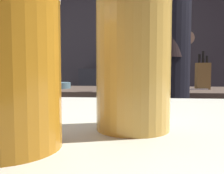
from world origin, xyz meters
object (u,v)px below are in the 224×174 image
Objects in this scene: chefs_knife at (193,89)px; pint_glass_near at (5,63)px; mixing_bowl at (60,85)px; bartender at (160,86)px; knife_block at (203,75)px; bottle_vinegar at (123,63)px; pint_glass_far at (133,53)px; bottle_olive_oil at (141,61)px; bottle_hot_sauce at (152,61)px; bottle_soy at (103,63)px.

pint_glass_near reaches higher than chefs_knife.
pint_glass_near is at bearing -74.52° from mixing_bowl.
bartender is at bearing -32.26° from mixing_bowl.
knife_block is at bearing 21.62° from chefs_knife.
pint_glass_near is 3.03m from bottle_vinegar.
bottle_vinegar reaches higher than pint_glass_far.
bartender is at bearing -87.58° from bottle_olive_oil.
bottle_hot_sauce is at bearing 10.97° from bottle_olive_oil.
bartender reaches higher than bottle_olive_oil.
bottle_vinegar is (-0.14, 2.96, 0.05)m from pint_glass_far.
pint_glass_near is 0.12m from pint_glass_far.
bartender is at bearing 79.47° from pint_glass_near.
bottle_soy reaches higher than chefs_knife.
bottle_vinegar is (-0.05, 3.02, 0.06)m from pint_glass_near.
chefs_knife is at bearing -74.65° from bottle_olive_oil.
knife_block is 0.15m from chefs_knife.
bartender reaches higher than knife_block.
knife_block reaches higher than chefs_knife.
mixing_bowl is 1.02m from chefs_knife.
mixing_bowl is at bearing -123.10° from bottle_hot_sauce.
pint_glass_far reaches higher than pint_glass_near.
mixing_bowl is at bearing -179.41° from knife_block.
pint_glass_far is (0.59, -1.72, 0.15)m from mixing_bowl.
bottle_olive_oil is (0.08, 2.93, 0.08)m from pint_glass_far.
pint_glass_near is 3.01m from bottle_olive_oil.
bottle_soy is (0.20, 1.19, 0.20)m from mixing_bowl.
bottle_hot_sauce is (0.22, 2.96, 0.08)m from pint_glass_far.
bottle_soy is at bearing -175.58° from bottle_hot_sauce.
chefs_knife is at bearing -66.18° from bottle_vinegar.
pint_glass_near is at bearing 157.45° from bartender.
mixing_bowl is at bearing -118.91° from bottle_olive_oil.
mixing_bowl is (-1.11, -0.01, -0.08)m from knife_block.
bottle_soy is at bearing 97.67° from pint_glass_far.
chefs_knife is 0.93× the size of bottle_olive_oil.
knife_block is 2.24× the size of pint_glass_near.
knife_block reaches higher than pint_glass_far.
mixing_bowl is 1.82m from pint_glass_far.
bottle_vinegar reaches higher than mixing_bowl.
bottle_hot_sauce is (0.07, 1.71, 0.20)m from bartender.
pint_glass_near is 0.50× the size of bottle_olive_oil.
bottle_vinegar is (-0.29, 1.70, 0.17)m from bartender.
bottle_soy is (-0.82, 1.26, 0.22)m from chefs_knife.
bartender is 1.69m from bottle_olive_oil.
bottle_olive_oil reaches higher than mixing_bowl.
bottle_vinegar is 0.36m from bottle_hot_sauce.
bartender is 0.88m from mixing_bowl.
bottle_olive_oil is (0.17, 3.00, 0.09)m from pint_glass_near.
bottle_olive_oil is at bearing -6.19° from bottle_vinegar.
knife_block is 1.90m from pint_glass_near.
bartender is at bearing -127.52° from knife_block.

